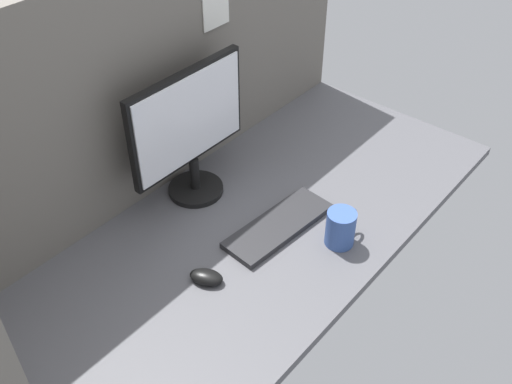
# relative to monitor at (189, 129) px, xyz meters

# --- Properties ---
(ground_plane) EXTENTS (1.80, 0.80, 0.03)m
(ground_plane) POSITION_rel_monitor_xyz_m (-0.04, -0.25, -0.26)
(ground_plane) COLOR #515156
(cubicle_wall_back) EXTENTS (1.80, 0.06, 0.73)m
(cubicle_wall_back) POSITION_rel_monitor_xyz_m (-0.04, 0.12, 0.12)
(cubicle_wall_back) COLOR slate
(cubicle_wall_back) RESTS_ON ground_plane
(monitor) EXTENTS (0.45, 0.18, 0.43)m
(monitor) POSITION_rel_monitor_xyz_m (0.00, 0.00, 0.00)
(monitor) COLOR black
(monitor) RESTS_ON ground_plane
(keyboard) EXTENTS (0.38, 0.16, 0.02)m
(keyboard) POSITION_rel_monitor_xyz_m (0.04, -0.33, -0.23)
(keyboard) COLOR #262628
(keyboard) RESTS_ON ground_plane
(mouse) EXTENTS (0.09, 0.11, 0.03)m
(mouse) POSITION_rel_monitor_xyz_m (-0.26, -0.31, -0.23)
(mouse) COLOR black
(mouse) RESTS_ON ground_plane
(mug_ceramic_blue) EXTENTS (0.13, 0.09, 0.11)m
(mug_ceramic_blue) POSITION_rel_monitor_xyz_m (0.10, -0.50, -0.18)
(mug_ceramic_blue) COLOR #38569E
(mug_ceramic_blue) RESTS_ON ground_plane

